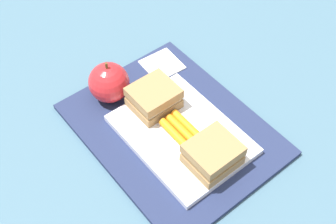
{
  "coord_description": "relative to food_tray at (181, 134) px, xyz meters",
  "views": [
    {
      "loc": [
        -0.37,
        0.31,
        0.65
      ],
      "look_at": [
        0.01,
        0.0,
        0.04
      ],
      "focal_mm": 47.97,
      "sensor_mm": 36.0,
      "label": 1
    }
  ],
  "objects": [
    {
      "name": "sandwich_half_right",
      "position": [
        0.08,
        0.0,
        0.03
      ],
      "size": [
        0.07,
        0.08,
        0.04
      ],
      "color": "#9E7A4C",
      "rests_on": "food_tray"
    },
    {
      "name": "paper_napkin",
      "position": [
        0.16,
        -0.08,
        -0.0
      ],
      "size": [
        0.07,
        0.07,
        0.0
      ],
      "primitive_type": "cube",
      "rotation": [
        0.0,
        0.0,
        -0.07
      ],
      "color": "white",
      "rests_on": "lunchbag_mat"
    },
    {
      "name": "sandwich_half_left",
      "position": [
        -0.08,
        0.0,
        0.03
      ],
      "size": [
        0.07,
        0.08,
        0.04
      ],
      "color": "#9E7A4C",
      "rests_on": "food_tray"
    },
    {
      "name": "food_tray",
      "position": [
        0.0,
        0.0,
        0.0
      ],
      "size": [
        0.23,
        0.17,
        0.01
      ],
      "primitive_type": "cube",
      "color": "white",
      "rests_on": "lunchbag_mat"
    },
    {
      "name": "apple",
      "position": [
        0.16,
        0.04,
        0.03
      ],
      "size": [
        0.08,
        0.08,
        0.09
      ],
      "color": "red",
      "rests_on": "lunchbag_mat"
    },
    {
      "name": "carrot_sticks_bundle",
      "position": [
        -0.0,
        0.0,
        0.01
      ],
      "size": [
        0.08,
        0.04,
        0.02
      ],
      "color": "orange",
      "rests_on": "food_tray"
    },
    {
      "name": "lunchbag_mat",
      "position": [
        0.03,
        0.0,
        -0.01
      ],
      "size": [
        0.36,
        0.28,
        0.01
      ],
      "primitive_type": "cube",
      "color": "navy",
      "rests_on": "ground_plane"
    },
    {
      "name": "ground_plane",
      "position": [
        0.03,
        0.0,
        -0.02
      ],
      "size": [
        2.4,
        2.4,
        0.0
      ],
      "primitive_type": "plane",
      "color": "#42667A"
    }
  ]
}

